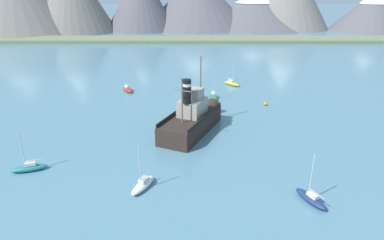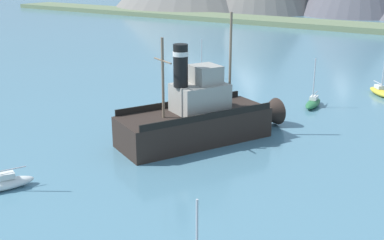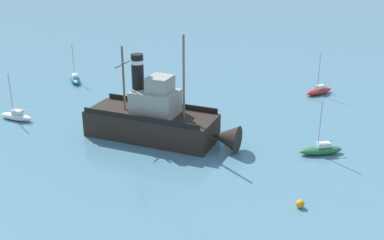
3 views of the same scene
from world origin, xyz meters
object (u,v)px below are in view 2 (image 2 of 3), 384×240
Objects in this scene: sailboat_green at (313,103)px; sailboat_yellow at (380,91)px; old_tugboat at (201,118)px; sailboat_red at (202,75)px; sailboat_white at (3,183)px.

sailboat_yellow is at bearing 63.72° from sailboat_green.
old_tugboat is at bearing -109.34° from sailboat_yellow.
sailboat_yellow is 1.00× the size of sailboat_red.
sailboat_yellow is 20.67m from sailboat_red.
sailboat_green is at bearing -14.86° from sailboat_red.
old_tugboat is 15.41m from sailboat_white.
old_tugboat is at bearing -56.26° from sailboat_red.
sailboat_green is at bearing -116.28° from sailboat_yellow.
old_tugboat is 2.96× the size of sailboat_white.
sailboat_white is (-12.96, -37.09, 0.00)m from sailboat_yellow.
sailboat_green is at bearing 75.09° from old_tugboat.
sailboat_red is at bearing 123.74° from old_tugboat.
sailboat_white is 33.74m from sailboat_red.
sailboat_green is 1.00× the size of sailboat_white.
sailboat_green and sailboat_white have the same top height.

